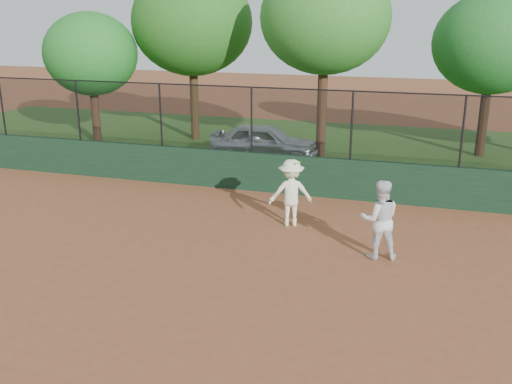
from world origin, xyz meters
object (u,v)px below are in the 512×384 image
(parked_car, at_px, (264,142))
(tree_2, at_px, (325,18))
(player_second, at_px, (379,219))
(tree_1, at_px, (192,22))
(player_main, at_px, (291,193))
(tree_0, at_px, (91,54))
(tree_3, at_px, (492,44))

(parked_car, relative_size, tree_2, 0.56)
(player_second, bearing_deg, tree_1, -65.44)
(player_main, xyz_separation_m, tree_2, (-0.61, 7.33, 4.23))
(player_second, relative_size, player_main, 1.01)
(player_main, distance_m, tree_0, 12.84)
(tree_1, height_order, tree_3, tree_1)
(parked_car, distance_m, tree_0, 8.26)
(player_second, xyz_separation_m, tree_2, (-2.97, 8.76, 4.20))
(tree_1, relative_size, tree_3, 1.17)
(tree_1, height_order, tree_2, tree_2)
(parked_car, relative_size, tree_1, 0.57)
(tree_0, relative_size, tree_2, 0.75)
(parked_car, relative_size, tree_0, 0.75)
(parked_car, height_order, tree_3, tree_3)
(tree_0, distance_m, tree_1, 4.33)
(parked_car, bearing_deg, tree_0, 78.85)
(tree_3, bearing_deg, tree_0, -172.01)
(player_main, relative_size, tree_0, 0.33)
(tree_1, bearing_deg, player_main, -54.50)
(player_second, relative_size, tree_2, 0.25)
(tree_0, bearing_deg, player_main, -35.43)
(tree_1, xyz_separation_m, tree_3, (11.67, 0.35, -0.69))
(player_second, bearing_deg, tree_2, -86.75)
(tree_2, relative_size, tree_3, 1.18)
(tree_3, bearing_deg, player_second, -104.62)
(tree_2, bearing_deg, tree_0, -179.61)
(player_main, bearing_deg, parked_car, 111.97)
(player_main, distance_m, tree_3, 11.27)
(tree_1, bearing_deg, parked_car, -34.93)
(player_second, bearing_deg, parked_car, -73.17)
(parked_car, bearing_deg, tree_1, 50.80)
(tree_1, xyz_separation_m, tree_2, (5.86, -1.75, 0.21))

